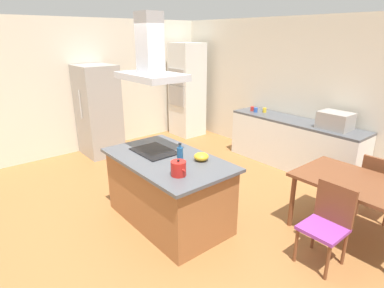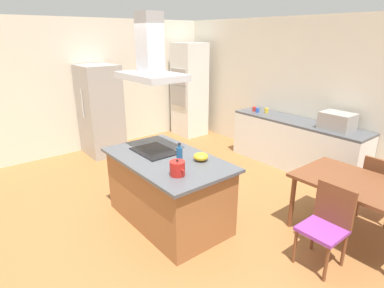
{
  "view_description": "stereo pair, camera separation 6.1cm",
  "coord_description": "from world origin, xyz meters",
  "px_view_note": "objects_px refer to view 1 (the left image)",
  "views": [
    {
      "loc": [
        3.04,
        -2.11,
        2.38
      ],
      "look_at": [
        0.01,
        0.4,
        1.0
      ],
      "focal_mm": 29.39,
      "sensor_mm": 36.0,
      "label": 1
    },
    {
      "loc": [
        3.08,
        -2.06,
        2.38
      ],
      "look_at": [
        0.01,
        0.4,
        1.0
      ],
      "focal_mm": 29.39,
      "sensor_mm": 36.0,
      "label": 2
    }
  ],
  "objects_px": {
    "olive_oil_bottle": "(180,155)",
    "dining_table": "(359,188)",
    "coffee_mug_yellow": "(265,110)",
    "chair_facing_island": "(328,220)",
    "coffee_mug_red": "(252,109)",
    "cooktop": "(154,151)",
    "refrigerator": "(98,111)",
    "tea_kettle": "(179,168)",
    "wall_oven_stack": "(187,90)",
    "mixing_bowl": "(201,157)",
    "coffee_mug_blue": "(256,110)",
    "chair_facing_back_wall": "(379,184)",
    "range_hood": "(150,58)",
    "countertop_microwave": "(335,121)"
  },
  "relations": [
    {
      "from": "olive_oil_bottle",
      "to": "dining_table",
      "type": "xyz_separation_m",
      "value": [
        1.48,
        1.51,
        -0.34
      ]
    },
    {
      "from": "coffee_mug_yellow",
      "to": "chair_facing_island",
      "type": "xyz_separation_m",
      "value": [
        2.51,
        -2.07,
        -0.44
      ]
    },
    {
      "from": "coffee_mug_red",
      "to": "cooktop",
      "type": "bearing_deg",
      "value": -75.93
    },
    {
      "from": "olive_oil_bottle",
      "to": "refrigerator",
      "type": "distance_m",
      "value": 3.26
    },
    {
      "from": "tea_kettle",
      "to": "wall_oven_stack",
      "type": "height_order",
      "value": "wall_oven_stack"
    },
    {
      "from": "coffee_mug_red",
      "to": "chair_facing_island",
      "type": "height_order",
      "value": "coffee_mug_red"
    },
    {
      "from": "mixing_bowl",
      "to": "olive_oil_bottle",
      "type": "bearing_deg",
      "value": -106.64
    },
    {
      "from": "coffee_mug_yellow",
      "to": "dining_table",
      "type": "height_order",
      "value": "coffee_mug_yellow"
    },
    {
      "from": "cooktop",
      "to": "coffee_mug_blue",
      "type": "bearing_deg",
      "value": 102.03
    },
    {
      "from": "chair_facing_back_wall",
      "to": "coffee_mug_red",
      "type": "bearing_deg",
      "value": 166.62
    },
    {
      "from": "tea_kettle",
      "to": "range_hood",
      "type": "height_order",
      "value": "range_hood"
    },
    {
      "from": "tea_kettle",
      "to": "dining_table",
      "type": "relative_size",
      "value": 0.16
    },
    {
      "from": "countertop_microwave",
      "to": "refrigerator",
      "type": "distance_m",
      "value": 4.44
    },
    {
      "from": "coffee_mug_red",
      "to": "coffee_mug_yellow",
      "type": "bearing_deg",
      "value": 19.91
    },
    {
      "from": "olive_oil_bottle",
      "to": "refrigerator",
      "type": "xyz_separation_m",
      "value": [
        -3.23,
        0.39,
        -0.1
      ]
    },
    {
      "from": "coffee_mug_yellow",
      "to": "wall_oven_stack",
      "type": "distance_m",
      "value": 2.16
    },
    {
      "from": "chair_facing_back_wall",
      "to": "range_hood",
      "type": "relative_size",
      "value": 0.99
    },
    {
      "from": "refrigerator",
      "to": "coffee_mug_blue",
      "type": "bearing_deg",
      "value": 49.13
    },
    {
      "from": "coffee_mug_yellow",
      "to": "dining_table",
      "type": "xyz_separation_m",
      "value": [
        2.51,
        -1.41,
        -0.28
      ]
    },
    {
      "from": "coffee_mug_blue",
      "to": "dining_table",
      "type": "height_order",
      "value": "coffee_mug_blue"
    },
    {
      "from": "refrigerator",
      "to": "cooktop",
      "type": "bearing_deg",
      "value": -8.48
    },
    {
      "from": "range_hood",
      "to": "tea_kettle",
      "type": "bearing_deg",
      "value": -14.19
    },
    {
      "from": "olive_oil_bottle",
      "to": "coffee_mug_blue",
      "type": "relative_size",
      "value": 2.93
    },
    {
      "from": "chair_facing_back_wall",
      "to": "refrigerator",
      "type": "bearing_deg",
      "value": -159.27
    },
    {
      "from": "tea_kettle",
      "to": "cooktop",
      "type": "bearing_deg",
      "value": 165.81
    },
    {
      "from": "chair_facing_back_wall",
      "to": "range_hood",
      "type": "xyz_separation_m",
      "value": [
        -2.04,
        -2.18,
        1.59
      ]
    },
    {
      "from": "chair_facing_island",
      "to": "olive_oil_bottle",
      "type": "bearing_deg",
      "value": -150.33
    },
    {
      "from": "coffee_mug_red",
      "to": "chair_facing_island",
      "type": "distance_m",
      "value": 3.42
    },
    {
      "from": "wall_oven_stack",
      "to": "dining_table",
      "type": "height_order",
      "value": "wall_oven_stack"
    },
    {
      "from": "dining_table",
      "to": "coffee_mug_blue",
      "type": "bearing_deg",
      "value": 153.96
    },
    {
      "from": "cooktop",
      "to": "tea_kettle",
      "type": "height_order",
      "value": "tea_kettle"
    },
    {
      "from": "cooktop",
      "to": "dining_table",
      "type": "bearing_deg",
      "value": 36.73
    },
    {
      "from": "wall_oven_stack",
      "to": "dining_table",
      "type": "distance_m",
      "value": 4.79
    },
    {
      "from": "countertop_microwave",
      "to": "refrigerator",
      "type": "bearing_deg",
      "value": -146.02
    },
    {
      "from": "tea_kettle",
      "to": "coffee_mug_red",
      "type": "relative_size",
      "value": 2.48
    },
    {
      "from": "tea_kettle",
      "to": "coffee_mug_red",
      "type": "bearing_deg",
      "value": 116.44
    },
    {
      "from": "dining_table",
      "to": "chair_facing_back_wall",
      "type": "bearing_deg",
      "value": 90.0
    },
    {
      "from": "cooktop",
      "to": "tea_kettle",
      "type": "relative_size",
      "value": 2.69
    },
    {
      "from": "cooktop",
      "to": "countertop_microwave",
      "type": "xyz_separation_m",
      "value": [
        1.0,
        2.88,
        0.13
      ]
    },
    {
      "from": "dining_table",
      "to": "countertop_microwave",
      "type": "bearing_deg",
      "value": 127.35
    },
    {
      "from": "coffee_mug_red",
      "to": "coffee_mug_yellow",
      "type": "height_order",
      "value": "same"
    },
    {
      "from": "mixing_bowl",
      "to": "dining_table",
      "type": "bearing_deg",
      "value": 41.53
    },
    {
      "from": "countertop_microwave",
      "to": "coffee_mug_red",
      "type": "height_order",
      "value": "countertop_microwave"
    },
    {
      "from": "chair_facing_back_wall",
      "to": "range_hood",
      "type": "bearing_deg",
      "value": -132.98
    },
    {
      "from": "coffee_mug_yellow",
      "to": "range_hood",
      "type": "xyz_separation_m",
      "value": [
        0.47,
        -2.93,
        1.16
      ]
    },
    {
      "from": "olive_oil_bottle",
      "to": "refrigerator",
      "type": "bearing_deg",
      "value": 173.12
    },
    {
      "from": "chair_facing_back_wall",
      "to": "wall_oven_stack",
      "type": "bearing_deg",
      "value": 174.32
    },
    {
      "from": "olive_oil_bottle",
      "to": "coffee_mug_blue",
      "type": "distance_m",
      "value": 3.03
    },
    {
      "from": "mixing_bowl",
      "to": "wall_oven_stack",
      "type": "xyz_separation_m",
      "value": [
        -3.23,
        2.37,
        0.15
      ]
    },
    {
      "from": "olive_oil_bottle",
      "to": "range_hood",
      "type": "relative_size",
      "value": 0.29
    }
  ]
}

